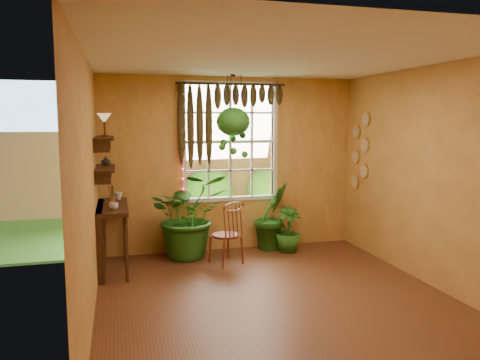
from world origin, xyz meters
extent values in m
plane|color=brown|center=(0.00, 0.00, 0.00)|extent=(4.50, 4.50, 0.00)
plane|color=white|center=(0.00, 0.00, 2.70)|extent=(4.50, 4.50, 0.00)
plane|color=gold|center=(0.00, 2.25, 1.35)|extent=(4.00, 0.00, 4.00)
plane|color=gold|center=(-2.00, 0.00, 1.35)|extent=(0.00, 4.50, 4.50)
plane|color=gold|center=(2.00, 0.00, 1.35)|extent=(0.00, 4.50, 4.50)
cube|color=silver|center=(0.00, 2.28, 1.70)|extent=(1.52, 0.10, 1.86)
cube|color=white|center=(0.00, 2.31, 1.70)|extent=(1.38, 0.01, 1.78)
cylinder|color=#39220F|center=(0.00, 2.17, 2.58)|extent=(1.70, 0.04, 0.04)
cube|color=#39220F|center=(-1.80, 1.60, 0.87)|extent=(0.40, 1.20, 0.06)
cube|color=#39220F|center=(-1.96, 1.60, 0.45)|extent=(0.08, 1.18, 0.90)
cylinder|color=#39220F|center=(-1.64, 1.05, 0.43)|extent=(0.05, 0.05, 0.86)
cylinder|color=#39220F|center=(-1.64, 2.15, 0.43)|extent=(0.05, 0.05, 0.86)
cube|color=#39220F|center=(-1.88, 1.60, 1.40)|extent=(0.25, 0.90, 0.04)
cube|color=#39220F|center=(-1.88, 1.60, 1.80)|extent=(0.25, 0.90, 0.04)
cube|color=#32621C|center=(0.00, 7.25, -0.02)|extent=(14.00, 10.00, 0.04)
cube|color=olive|center=(0.00, 5.45, 0.90)|extent=(12.00, 0.10, 1.80)
plane|color=#96C7FC|center=(0.00, 9.05, 1.55)|extent=(12.00, 0.00, 12.00)
cylinder|color=maroon|center=(-0.25, 1.49, 0.41)|extent=(0.52, 0.52, 0.04)
torus|color=maroon|center=(-0.18, 1.34, 0.86)|extent=(0.35, 0.18, 0.37)
imported|color=#215215|center=(-0.71, 1.94, 0.64)|extent=(1.20, 1.05, 1.27)
imported|color=#215215|center=(0.62, 2.05, 0.53)|extent=(0.73, 0.67, 1.07)
imported|color=#215215|center=(0.82, 1.84, 0.35)|extent=(0.45, 0.45, 0.70)
ellipsoid|color=black|center=(-0.04, 1.91, 1.94)|extent=(0.29, 0.29, 0.18)
ellipsoid|color=#215215|center=(-0.04, 1.91, 2.01)|extent=(0.49, 0.49, 0.42)
imported|color=silver|center=(-1.78, 1.26, 0.95)|extent=(0.14, 0.14, 0.09)
imported|color=beige|center=(-1.72, 2.04, 0.95)|extent=(0.14, 0.14, 0.11)
cylinder|color=brown|center=(-1.80, 1.61, 0.96)|extent=(0.09, 0.09, 0.11)
imported|color=#B2AD99|center=(-1.87, 1.82, 1.48)|extent=(0.13, 0.13, 0.13)
cylinder|color=#513317|center=(-1.86, 1.43, 1.83)|extent=(0.10, 0.10, 0.03)
cylinder|color=#513317|center=(-1.86, 1.43, 1.93)|extent=(0.02, 0.02, 0.18)
cone|color=slate|center=(-1.86, 1.43, 2.06)|extent=(0.18, 0.18, 0.12)
camera|label=1|loc=(-1.70, -4.83, 2.04)|focal=35.00mm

